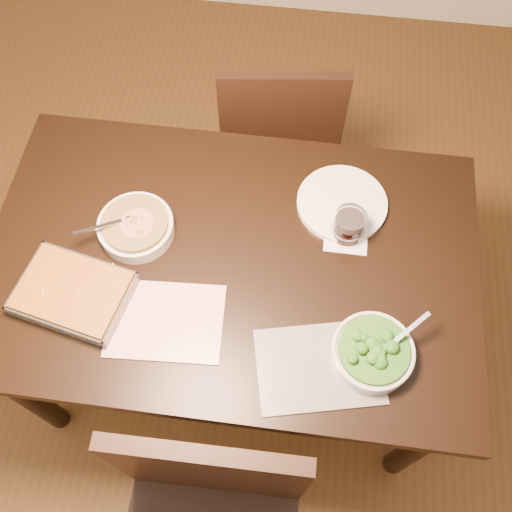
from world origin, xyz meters
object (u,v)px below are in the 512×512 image
chair_far (279,132)px  wine_tumbler (349,225)px  table (232,274)px  stew_bowl (136,226)px  broccoli_bowl (373,352)px  baking_dish (74,293)px  dinner_plate (342,203)px

chair_far → wine_tumbler: bearing=106.6°
table → stew_bowl: 0.31m
broccoli_bowl → wine_tumbler: wine_tumbler is taller
table → baking_dish: 0.45m
stew_bowl → baking_dish: bearing=-118.4°
broccoli_bowl → baking_dish: (-0.80, 0.06, -0.00)m
table → broccoli_bowl: size_ratio=6.58×
table → baking_dish: baking_dish is taller
dinner_plate → chair_far: chair_far is taller
stew_bowl → table: bearing=-10.8°
stew_bowl → wine_tumbler: (0.60, 0.07, 0.03)m
dinner_plate → stew_bowl: bearing=-163.8°
baking_dish → table: bearing=35.0°
stew_bowl → baking_dish: (-0.12, -0.22, -0.00)m
broccoli_bowl → baking_dish: 0.81m
table → broccoli_bowl: broccoli_bowl is taller
table → chair_far: 0.70m
broccoli_bowl → chair_far: (-0.33, 0.92, -0.28)m
wine_tumbler → broccoli_bowl: bearing=-76.7°
stew_bowl → wine_tumbler: 0.60m
baking_dish → wine_tumbler: 0.78m
wine_tumbler → chair_far: size_ratio=0.11×
dinner_plate → wine_tumbler: bearing=-79.6°
wine_tumbler → dinner_plate: bearing=100.4°
broccoli_bowl → dinner_plate: broccoli_bowl is taller
broccoli_bowl → chair_far: size_ratio=0.24×
baking_dish → wine_tumbler: size_ratio=3.34×
broccoli_bowl → chair_far: bearing=109.8°
dinner_plate → chair_far: size_ratio=0.30×
stew_bowl → dinner_plate: 0.61m
baking_dish → chair_far: 1.01m
table → wine_tumbler: (0.32, 0.12, 0.15)m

